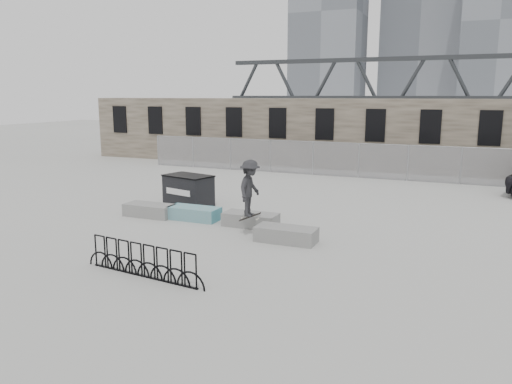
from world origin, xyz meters
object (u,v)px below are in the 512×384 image
planter_center_right (251,219)px  planter_offset (286,234)px  planter_center_left (194,213)px  dumpster (188,190)px  skateboarder (250,188)px  planter_far_left (150,210)px  bike_rack (143,261)px

planter_center_right → planter_offset: size_ratio=1.00×
planter_center_left → dumpster: dumpster is taller
dumpster → planter_offset: bearing=-16.7°
planter_center_left → skateboarder: (2.84, -1.08, 1.36)m
planter_far_left → planter_center_left: 1.91m
planter_far_left → bike_rack: bearing=-56.6°
planter_center_right → skateboarder: (0.42, -1.01, 1.36)m
planter_center_left → dumpster: 2.53m
bike_rack → planter_center_left: bearing=107.5°
bike_rack → planter_center_right: bearing=84.6°
skateboarder → planter_offset: bearing=-104.0°
bike_rack → skateboarder: size_ratio=1.87×
planter_offset → skateboarder: 2.01m
planter_center_right → skateboarder: 1.74m
planter_center_right → dumpster: dumpster is taller
planter_center_left → bike_rack: (1.87, -5.93, 0.17)m
planter_center_left → planter_offset: 4.51m
planter_center_right → skateboarder: skateboarder is taller
planter_center_right → planter_offset: bearing=-35.9°
dumpster → skateboarder: size_ratio=1.07×
planter_center_left → planter_far_left: bearing=-173.2°
planter_center_left → bike_rack: size_ratio=0.50×
planter_far_left → planter_offset: 6.29m
dumpster → skateboarder: 5.38m
dumpster → skateboarder: (4.28, -3.12, 0.95)m
planter_far_left → planter_center_left: (1.90, 0.23, 0.00)m
planter_center_left → skateboarder: size_ratio=0.93×
planter_offset → bike_rack: bearing=-118.1°
planter_center_left → skateboarder: 3.33m
planter_far_left → bike_rack: size_ratio=0.50×
planter_far_left → skateboarder: skateboarder is taller
planter_far_left → planter_center_right: (4.32, 0.15, 0.00)m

